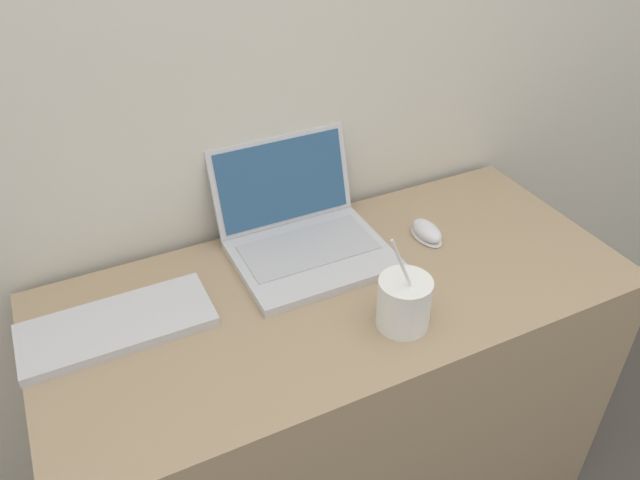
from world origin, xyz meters
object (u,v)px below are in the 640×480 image
laptop (302,232)px  computer_mouse (427,232)px  external_keyboard (117,325)px  drink_cup (404,302)px

laptop → computer_mouse: size_ratio=3.36×
external_keyboard → computer_mouse: bearing=-0.5°
drink_cup → computer_mouse: bearing=47.0°
laptop → computer_mouse: 0.29m
computer_mouse → external_keyboard: computer_mouse is taller
laptop → computer_mouse: (0.28, -0.09, -0.03)m
laptop → external_keyboard: size_ratio=0.91×
drink_cup → computer_mouse: drink_cup is taller
drink_cup → computer_mouse: 0.31m
laptop → external_keyboard: 0.44m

